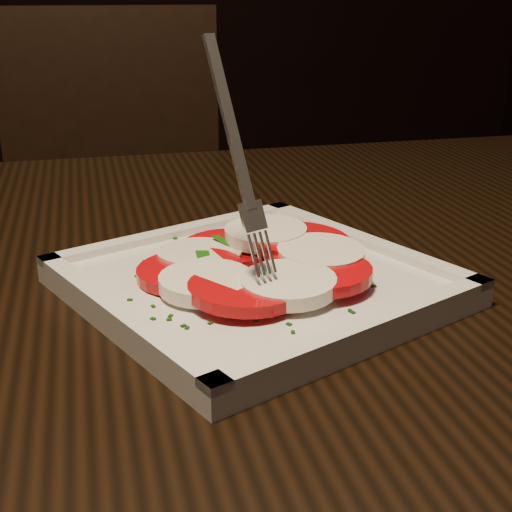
# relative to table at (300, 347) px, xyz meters

# --- Properties ---
(table) EXTENTS (1.20, 0.81, 0.75)m
(table) POSITION_rel_table_xyz_m (0.00, 0.00, 0.00)
(table) COLOR black
(table) RESTS_ON ground
(chair) EXTENTS (0.44, 0.44, 0.93)m
(chair) POSITION_rel_table_xyz_m (-0.12, 0.77, -0.12)
(chair) COLOR black
(chair) RESTS_ON ground
(plate) EXTENTS (0.32, 0.32, 0.01)m
(plate) POSITION_rel_table_xyz_m (-0.06, -0.09, 0.11)
(plate) COLOR silver
(plate) RESTS_ON table
(caprese_salad) EXTENTS (0.19, 0.21, 0.02)m
(caprese_salad) POSITION_rel_table_xyz_m (-0.06, -0.09, 0.12)
(caprese_salad) COLOR red
(caprese_salad) RESTS_ON plate
(fork) EXTENTS (0.05, 0.07, 0.15)m
(fork) POSITION_rel_table_xyz_m (-0.09, -0.10, 0.21)
(fork) COLOR white
(fork) RESTS_ON caprese_salad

